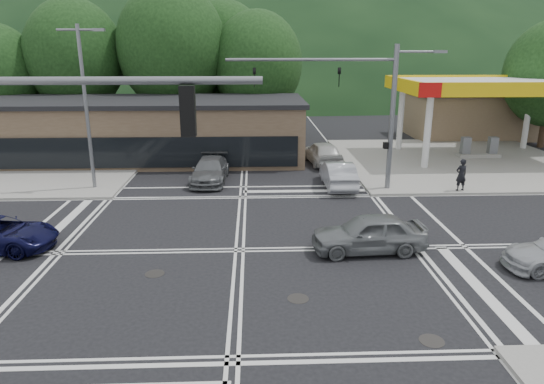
{
  "coord_description": "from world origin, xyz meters",
  "views": [
    {
      "loc": [
        0.6,
        -18.01,
        7.83
      ],
      "look_at": [
        1.44,
        3.43,
        1.4
      ],
      "focal_mm": 32.0,
      "sensor_mm": 36.0,
      "label": 1
    }
  ],
  "objects_px": {
    "car_grey_center": "(369,233)",
    "car_queue_b": "(323,153)",
    "car_northbound": "(210,170)",
    "pedestrian": "(461,175)",
    "car_queue_a": "(338,174)"
  },
  "relations": [
    {
      "from": "car_grey_center",
      "to": "car_queue_b",
      "type": "xyz_separation_m",
      "value": [
        0.28,
        15.09,
        0.04
      ]
    },
    {
      "from": "car_grey_center",
      "to": "car_queue_b",
      "type": "bearing_deg",
      "value": 175.37
    },
    {
      "from": "car_northbound",
      "to": "car_queue_a",
      "type": "bearing_deg",
      "value": -7.8
    },
    {
      "from": "pedestrian",
      "to": "car_northbound",
      "type": "bearing_deg",
      "value": -22.79
    },
    {
      "from": "car_grey_center",
      "to": "car_northbound",
      "type": "height_order",
      "value": "car_grey_center"
    },
    {
      "from": "car_grey_center",
      "to": "pedestrian",
      "type": "height_order",
      "value": "pedestrian"
    },
    {
      "from": "car_queue_b",
      "to": "pedestrian",
      "type": "bearing_deg",
      "value": 125.0
    },
    {
      "from": "car_grey_center",
      "to": "car_queue_b",
      "type": "distance_m",
      "value": 15.09
    },
    {
      "from": "car_northbound",
      "to": "pedestrian",
      "type": "relative_size",
      "value": 2.74
    },
    {
      "from": "car_queue_b",
      "to": "car_northbound",
      "type": "height_order",
      "value": "car_queue_b"
    },
    {
      "from": "car_queue_a",
      "to": "car_northbound",
      "type": "bearing_deg",
      "value": -10.67
    },
    {
      "from": "car_grey_center",
      "to": "pedestrian",
      "type": "relative_size",
      "value": 2.5
    },
    {
      "from": "car_queue_b",
      "to": "car_northbound",
      "type": "bearing_deg",
      "value": 22.86
    },
    {
      "from": "car_northbound",
      "to": "pedestrian",
      "type": "height_order",
      "value": "pedestrian"
    },
    {
      "from": "car_queue_a",
      "to": "car_queue_b",
      "type": "bearing_deg",
      "value": -89.02
    }
  ]
}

